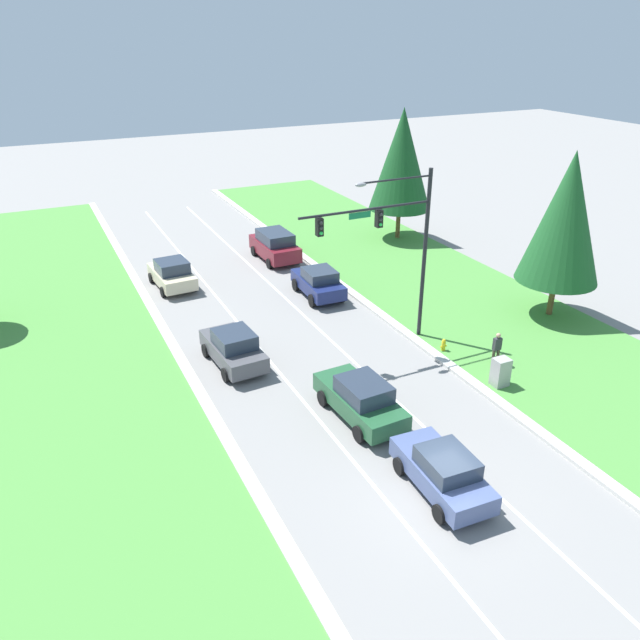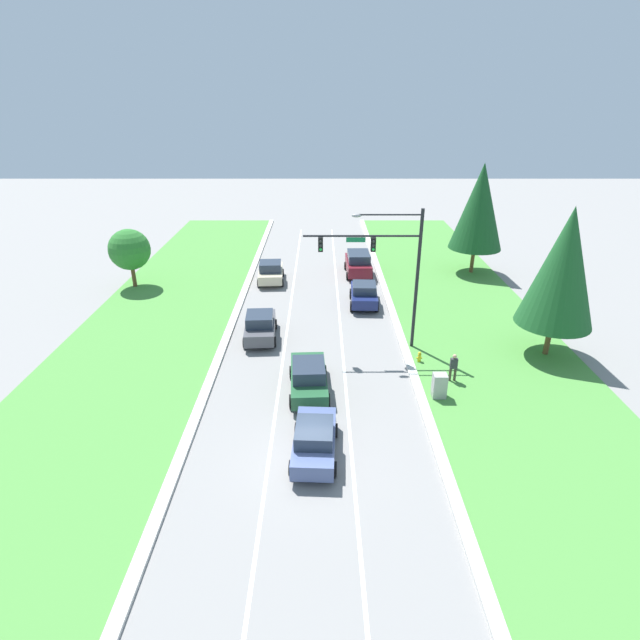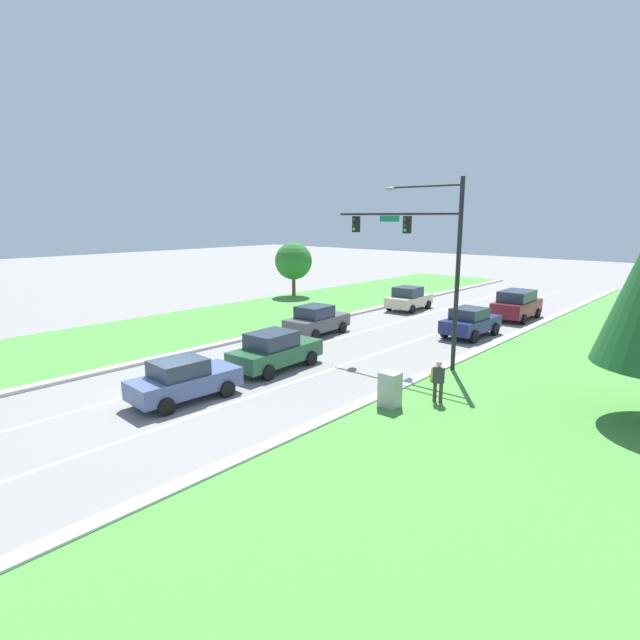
{
  "view_description": "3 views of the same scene",
  "coord_description": "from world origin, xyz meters",
  "px_view_note": "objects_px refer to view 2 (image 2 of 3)",
  "views": [
    {
      "loc": [
        -10.94,
        -13.11,
        14.64
      ],
      "look_at": [
        0.78,
        11.29,
        1.72
      ],
      "focal_mm": 35.0,
      "sensor_mm": 36.0,
      "label": 1
    },
    {
      "loc": [
        0.41,
        -17.09,
        14.34
      ],
      "look_at": [
        0.38,
        10.32,
        1.99
      ],
      "focal_mm": 28.0,
      "sensor_mm": 36.0,
      "label": 2
    },
    {
      "loc": [
        16.24,
        -9.74,
        6.92
      ],
      "look_at": [
        -1.01,
        9.51,
        1.59
      ],
      "focal_mm": 28.0,
      "sensor_mm": 36.0,
      "label": 3
    }
  ],
  "objects_px": {
    "champagne_sedan": "(271,272)",
    "conifer_near_right_tree": "(480,207)",
    "burgundy_suv": "(359,263)",
    "oak_near_left_tree": "(130,250)",
    "slate_blue_sedan": "(315,440)",
    "utility_cabinet": "(440,386)",
    "conifer_far_right_tree": "(564,267)",
    "pedestrian": "(454,367)",
    "graphite_sedan": "(261,326)",
    "navy_sedan": "(365,294)",
    "traffic_signal_mast": "(388,260)",
    "fire_hydrant": "(420,357)",
    "forest_sedan": "(309,377)"
  },
  "relations": [
    {
      "from": "pedestrian",
      "to": "conifer_near_right_tree",
      "type": "distance_m",
      "value": 20.04
    },
    {
      "from": "conifer_far_right_tree",
      "to": "graphite_sedan",
      "type": "bearing_deg",
      "value": 172.63
    },
    {
      "from": "champagne_sedan",
      "to": "conifer_near_right_tree",
      "type": "height_order",
      "value": "conifer_near_right_tree"
    },
    {
      "from": "burgundy_suv",
      "to": "oak_near_left_tree",
      "type": "bearing_deg",
      "value": -171.2
    },
    {
      "from": "traffic_signal_mast",
      "to": "slate_blue_sedan",
      "type": "relative_size",
      "value": 2.01
    },
    {
      "from": "oak_near_left_tree",
      "to": "conifer_far_right_tree",
      "type": "relative_size",
      "value": 0.53
    },
    {
      "from": "forest_sedan",
      "to": "oak_near_left_tree",
      "type": "xyz_separation_m",
      "value": [
        -14.59,
        15.92,
        2.27
      ]
    },
    {
      "from": "traffic_signal_mast",
      "to": "conifer_near_right_tree",
      "type": "distance_m",
      "value": 17.15
    },
    {
      "from": "slate_blue_sedan",
      "to": "champagne_sedan",
      "type": "height_order",
      "value": "champagne_sedan"
    },
    {
      "from": "champagne_sedan",
      "to": "forest_sedan",
      "type": "bearing_deg",
      "value": -81.65
    },
    {
      "from": "burgundy_suv",
      "to": "fire_hydrant",
      "type": "xyz_separation_m",
      "value": [
        2.49,
        -15.89,
        -0.69
      ]
    },
    {
      "from": "graphite_sedan",
      "to": "conifer_near_right_tree",
      "type": "xyz_separation_m",
      "value": [
        17.22,
        13.03,
        4.98
      ]
    },
    {
      "from": "traffic_signal_mast",
      "to": "champagne_sedan",
      "type": "bearing_deg",
      "value": 123.76
    },
    {
      "from": "slate_blue_sedan",
      "to": "oak_near_left_tree",
      "type": "bearing_deg",
      "value": 128.17
    },
    {
      "from": "champagne_sedan",
      "to": "utility_cabinet",
      "type": "distance_m",
      "value": 20.54
    },
    {
      "from": "utility_cabinet",
      "to": "conifer_far_right_tree",
      "type": "xyz_separation_m",
      "value": [
        7.52,
        4.73,
        4.86
      ]
    },
    {
      "from": "slate_blue_sedan",
      "to": "pedestrian",
      "type": "height_order",
      "value": "pedestrian"
    },
    {
      "from": "burgundy_suv",
      "to": "pedestrian",
      "type": "distance_m",
      "value": 18.46
    },
    {
      "from": "navy_sedan",
      "to": "graphite_sedan",
      "type": "height_order",
      "value": "graphite_sedan"
    },
    {
      "from": "graphite_sedan",
      "to": "oak_near_left_tree",
      "type": "distance_m",
      "value": 14.96
    },
    {
      "from": "graphite_sedan",
      "to": "slate_blue_sedan",
      "type": "relative_size",
      "value": 1.02
    },
    {
      "from": "graphite_sedan",
      "to": "navy_sedan",
      "type": "bearing_deg",
      "value": 34.98
    },
    {
      "from": "champagne_sedan",
      "to": "utility_cabinet",
      "type": "relative_size",
      "value": 3.06
    },
    {
      "from": "utility_cabinet",
      "to": "oak_near_left_tree",
      "type": "relative_size",
      "value": 0.29
    },
    {
      "from": "graphite_sedan",
      "to": "slate_blue_sedan",
      "type": "distance_m",
      "value": 12.1
    },
    {
      "from": "traffic_signal_mast",
      "to": "utility_cabinet",
      "type": "bearing_deg",
      "value": -68.64
    },
    {
      "from": "utility_cabinet",
      "to": "oak_near_left_tree",
      "type": "height_order",
      "value": "oak_near_left_tree"
    },
    {
      "from": "burgundy_suv",
      "to": "conifer_near_right_tree",
      "type": "distance_m",
      "value": 11.15
    },
    {
      "from": "navy_sedan",
      "to": "conifer_far_right_tree",
      "type": "xyz_separation_m",
      "value": [
        10.4,
        -7.91,
        4.66
      ]
    },
    {
      "from": "traffic_signal_mast",
      "to": "utility_cabinet",
      "type": "distance_m",
      "value": 7.91
    },
    {
      "from": "conifer_near_right_tree",
      "to": "conifer_far_right_tree",
      "type": "relative_size",
      "value": 1.05
    },
    {
      "from": "traffic_signal_mast",
      "to": "utility_cabinet",
      "type": "height_order",
      "value": "traffic_signal_mast"
    },
    {
      "from": "conifer_near_right_tree",
      "to": "oak_near_left_tree",
      "type": "xyz_separation_m",
      "value": [
        -28.57,
        -3.55,
        -2.7
      ]
    },
    {
      "from": "burgundy_suv",
      "to": "oak_near_left_tree",
      "type": "height_order",
      "value": "oak_near_left_tree"
    },
    {
      "from": "graphite_sedan",
      "to": "conifer_near_right_tree",
      "type": "height_order",
      "value": "conifer_near_right_tree"
    },
    {
      "from": "traffic_signal_mast",
      "to": "oak_near_left_tree",
      "type": "xyz_separation_m",
      "value": [
        -19.09,
        10.75,
        -2.51
      ]
    },
    {
      "from": "slate_blue_sedan",
      "to": "utility_cabinet",
      "type": "xyz_separation_m",
      "value": [
        6.38,
        4.55,
        -0.13
      ]
    },
    {
      "from": "traffic_signal_mast",
      "to": "navy_sedan",
      "type": "distance_m",
      "value": 8.42
    },
    {
      "from": "pedestrian",
      "to": "oak_near_left_tree",
      "type": "xyz_separation_m",
      "value": [
        -22.43,
        14.89,
        2.22
      ]
    },
    {
      "from": "burgundy_suv",
      "to": "fire_hydrant",
      "type": "height_order",
      "value": "burgundy_suv"
    },
    {
      "from": "champagne_sedan",
      "to": "conifer_near_right_tree",
      "type": "xyz_separation_m",
      "value": [
        17.53,
        2.25,
        4.99
      ]
    },
    {
      "from": "graphite_sedan",
      "to": "champagne_sedan",
      "type": "height_order",
      "value": "graphite_sedan"
    },
    {
      "from": "burgundy_suv",
      "to": "conifer_near_right_tree",
      "type": "height_order",
      "value": "conifer_near_right_tree"
    },
    {
      "from": "slate_blue_sedan",
      "to": "utility_cabinet",
      "type": "height_order",
      "value": "slate_blue_sedan"
    },
    {
      "from": "burgundy_suv",
      "to": "oak_near_left_tree",
      "type": "distance_m",
      "value": 18.91
    },
    {
      "from": "champagne_sedan",
      "to": "conifer_near_right_tree",
      "type": "distance_m",
      "value": 18.36
    },
    {
      "from": "utility_cabinet",
      "to": "slate_blue_sedan",
      "type": "bearing_deg",
      "value": -144.52
    },
    {
      "from": "slate_blue_sedan",
      "to": "oak_near_left_tree",
      "type": "xyz_separation_m",
      "value": [
        -14.95,
        21.03,
        2.33
      ]
    },
    {
      "from": "navy_sedan",
      "to": "champagne_sedan",
      "type": "distance_m",
      "value": 9.03
    },
    {
      "from": "conifer_near_right_tree",
      "to": "oak_near_left_tree",
      "type": "distance_m",
      "value": 28.91
    }
  ]
}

